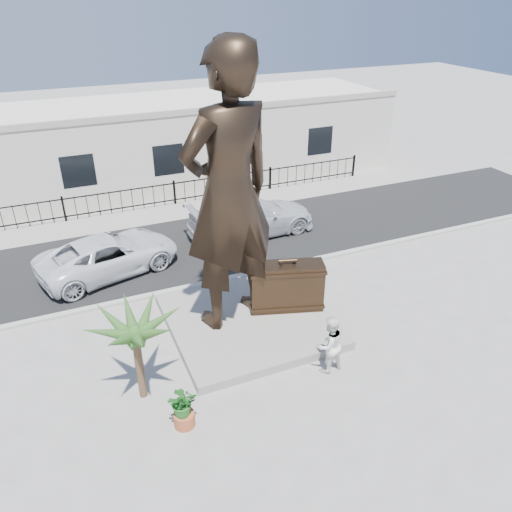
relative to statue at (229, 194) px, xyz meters
The scene contains 16 objects.
ground 5.15m from the statue, 61.36° to the right, with size 100.00×100.00×0.00m, color #9E9991.
street 7.87m from the statue, 81.08° to the left, with size 40.00×7.00×0.01m, color black.
curb 5.49m from the statue, 70.24° to the left, with size 40.00×0.25×0.12m, color #A5A399.
far_sidewalk 11.29m from the statue, 84.55° to the left, with size 40.00×2.50×0.02m, color #9E9991.
plinth 4.62m from the statue, 31.03° to the right, with size 5.20×5.20×0.30m, color gray.
fence 11.80m from the statue, 84.94° to the left, with size 22.00×0.10×1.20m, color black.
building 15.45m from the statue, 86.33° to the left, with size 28.00×7.00×4.40m, color silver.
statue is the anchor object (origin of this frame).
suitcase 4.05m from the statue, ahead, with size 2.46×0.78×1.73m, color #302114.
tourist 5.35m from the statue, 61.52° to the right, with size 0.91×0.71×1.87m, color white.
car_white 7.28m from the statue, 122.30° to the left, with size 2.56×5.55×1.54m, color white.
car_silver 8.01m from the statue, 61.67° to the left, with size 2.40×5.91×1.72m, color silver.
worker 10.92m from the statue, 74.55° to the left, with size 1.20×0.69×1.86m, color #E35B0B.
palm_tree 6.31m from the statue, 147.90° to the right, with size 1.80×1.80×3.20m, color #2C511D, non-canonical shape.
planter 6.48m from the statue, 126.60° to the right, with size 0.56×0.56×0.40m, color #AB532D.
shrub 6.06m from the statue, 126.60° to the right, with size 0.77×0.66×0.85m, color #266C23.
Camera 1 is at (-5.72, -11.33, 10.25)m, focal length 35.00 mm.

